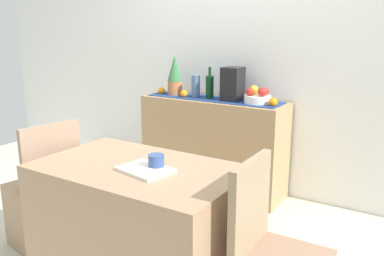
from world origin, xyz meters
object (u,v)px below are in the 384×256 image
ceramic_vase (196,86)px  dining_table (140,226)px  fruit_bowl (257,99)px  chair_near_window (45,209)px  open_book (145,170)px  coffee_cup (156,162)px  coffee_maker (233,84)px  potted_plant (175,75)px  wine_bottle (210,87)px  sideboard_console (213,145)px

ceramic_vase → dining_table: 1.70m
fruit_bowl → chair_near_window: bearing=-121.5°
fruit_bowl → chair_near_window: size_ratio=0.25×
open_book → coffee_cup: 0.07m
coffee_maker → chair_near_window: (-0.68, -1.50, -0.75)m
fruit_bowl → potted_plant: (-0.85, 0.00, 0.15)m
ceramic_vase → open_book: 1.68m
ceramic_vase → coffee_maker: bearing=0.0°
ceramic_vase → potted_plant: size_ratio=0.54×
potted_plant → coffee_cup: (0.89, -1.48, -0.28)m
coffee_cup → chair_near_window: (-0.97, -0.02, -0.52)m
wine_bottle → ceramic_vase: bearing=180.0°
sideboard_console → potted_plant: size_ratio=3.55×
open_book → dining_table: bearing=165.0°
sideboard_console → coffee_cup: 1.60m
fruit_bowl → dining_table: (-0.07, -1.50, -0.54)m
coffee_maker → ceramic_vase: coffee_maker is taller
coffee_cup → coffee_maker: bearing=100.8°
coffee_maker → chair_near_window: coffee_maker is taller
coffee_cup → open_book: bearing=-118.6°
chair_near_window → open_book: bearing=-2.4°
coffee_maker → dining_table: 1.64m
fruit_bowl → coffee_maker: bearing=180.0°
fruit_bowl → coffee_cup: bearing=-88.2°
fruit_bowl → ceramic_vase: (-0.61, 0.00, 0.06)m
fruit_bowl → coffee_maker: coffee_maker is taller
wine_bottle → dining_table: (0.40, -1.50, -0.61)m
coffee_cup → chair_near_window: bearing=-178.9°
potted_plant → dining_table: size_ratio=0.32×
fruit_bowl → dining_table: 1.59m
chair_near_window → coffee_maker: bearing=65.5°
fruit_bowl → dining_table: bearing=-92.7°
wine_bottle → dining_table: bearing=-75.2°
potted_plant → coffee_cup: bearing=-59.0°
fruit_bowl → coffee_maker: (-0.24, 0.00, 0.11)m
open_book → chair_near_window: chair_near_window is taller
dining_table → sideboard_console: bearing=103.3°
dining_table → fruit_bowl: bearing=87.3°
coffee_cup → potted_plant: bearing=121.0°
wine_bottle → ceramic_vase: wine_bottle is taller
wine_bottle → open_book: 1.63m
coffee_maker → open_book: coffee_maker is taller
coffee_maker → coffee_cup: size_ratio=3.34×
wine_bottle → sideboard_console: bearing=0.0°
open_book → coffee_cup: (0.03, 0.06, 0.03)m
dining_table → chair_near_window: chair_near_window is taller
fruit_bowl → wine_bottle: bearing=180.0°
dining_table → chair_near_window: 0.86m
sideboard_console → potted_plant: 0.75m
coffee_cup → fruit_bowl: bearing=91.8°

